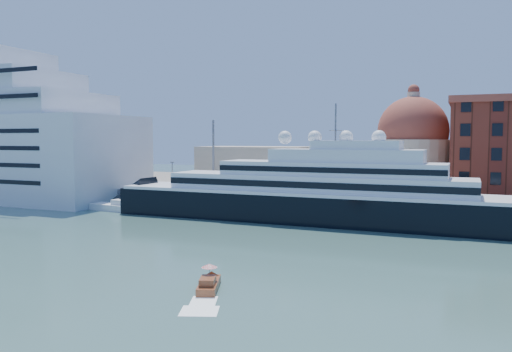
% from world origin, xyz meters
% --- Properties ---
extents(ground, '(400.00, 400.00, 0.00)m').
position_xyz_m(ground, '(0.00, 0.00, 0.00)').
color(ground, '#325750').
rests_on(ground, ground).
extents(quay, '(180.00, 10.00, 2.50)m').
position_xyz_m(quay, '(0.00, 34.00, 1.25)').
color(quay, gray).
rests_on(quay, ground).
extents(land, '(260.00, 72.00, 2.00)m').
position_xyz_m(land, '(0.00, 75.00, 1.00)').
color(land, slate).
rests_on(land, ground).
extents(quay_fence, '(180.00, 0.10, 1.20)m').
position_xyz_m(quay_fence, '(0.00, 29.50, 3.10)').
color(quay_fence, slate).
rests_on(quay_fence, quay).
extents(superyacht, '(89.15, 12.36, 26.64)m').
position_xyz_m(superyacht, '(2.87, 23.00, 4.60)').
color(superyacht, black).
rests_on(superyacht, ground).
extents(service_barge, '(12.62, 5.45, 2.75)m').
position_xyz_m(service_barge, '(-38.24, 20.33, 0.79)').
color(service_barge, white).
rests_on(service_barge, ground).
extents(water_taxi, '(3.93, 6.20, 2.80)m').
position_xyz_m(water_taxi, '(9.37, -23.82, 0.67)').
color(water_taxi, brown).
rests_on(water_taxi, ground).
extents(church, '(66.00, 18.00, 25.50)m').
position_xyz_m(church, '(6.39, 57.72, 10.91)').
color(church, beige).
rests_on(church, land).
extents(lamp_posts, '(120.80, 2.40, 18.00)m').
position_xyz_m(lamp_posts, '(-12.67, 32.27, 9.84)').
color(lamp_posts, slate).
rests_on(lamp_posts, quay).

